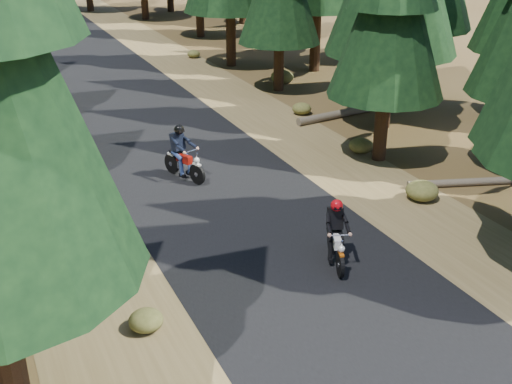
# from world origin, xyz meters

# --- Properties ---
(ground) EXTENTS (120.00, 120.00, 0.00)m
(ground) POSITION_xyz_m (0.00, 0.00, 0.00)
(ground) COLOR #4C381B
(ground) RESTS_ON ground
(road) EXTENTS (6.00, 100.00, 0.01)m
(road) POSITION_xyz_m (0.00, 5.00, 0.01)
(road) COLOR black
(road) RESTS_ON ground
(shoulder_l) EXTENTS (3.20, 100.00, 0.01)m
(shoulder_l) POSITION_xyz_m (-4.60, 5.00, 0.00)
(shoulder_l) COLOR brown
(shoulder_l) RESTS_ON ground
(shoulder_r) EXTENTS (3.20, 100.00, 0.01)m
(shoulder_r) POSITION_xyz_m (4.60, 5.00, 0.00)
(shoulder_r) COLOR brown
(shoulder_r) RESTS_ON ground
(log_near) EXTENTS (4.89, 0.98, 0.32)m
(log_near) POSITION_xyz_m (7.69, 9.20, 0.16)
(log_near) COLOR #4C4233
(log_near) RESTS_ON ground
(log_far) EXTENTS (4.13, 1.55, 0.24)m
(log_far) POSITION_xyz_m (7.44, 1.33, 0.12)
(log_far) COLOR #4C4233
(log_far) RESTS_ON ground
(understory_shrubs) EXTENTS (16.58, 31.45, 0.68)m
(understory_shrubs) POSITION_xyz_m (2.27, 8.53, 0.27)
(understory_shrubs) COLOR #474C1E
(understory_shrubs) RESTS_ON ground
(rider_lead) EXTENTS (1.16, 1.92, 1.64)m
(rider_lead) POSITION_xyz_m (0.99, -0.99, 0.55)
(rider_lead) COLOR white
(rider_lead) RESTS_ON road
(rider_follow) EXTENTS (1.24, 2.06, 1.76)m
(rider_follow) POSITION_xyz_m (-0.61, 5.66, 0.59)
(rider_follow) COLOR maroon
(rider_follow) RESTS_ON road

